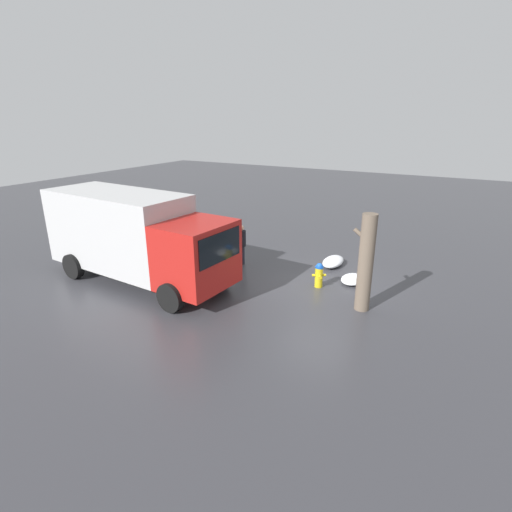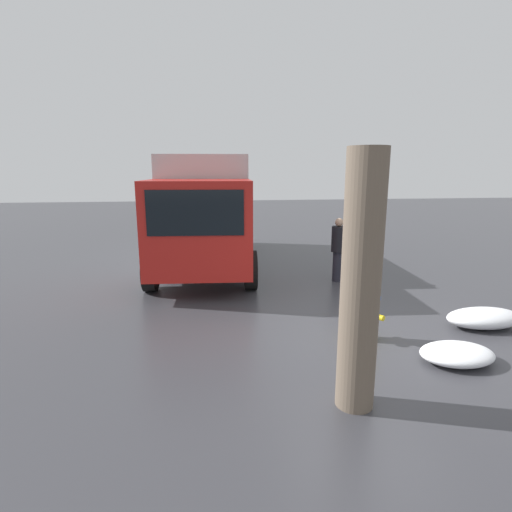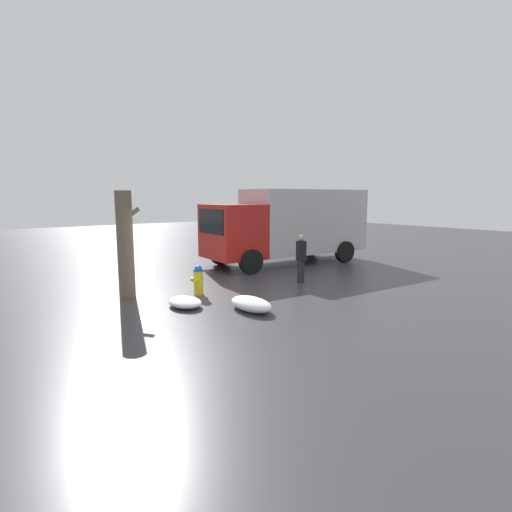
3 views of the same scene
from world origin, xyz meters
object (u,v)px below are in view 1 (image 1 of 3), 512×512
fire_hydrant (319,275)px  pedestrian (242,243)px  tree_trunk (366,263)px  delivery_truck (135,235)px

fire_hydrant → pedestrian: (3.43, -0.62, 0.42)m
tree_trunk → pedestrian: (5.15, -1.55, -0.63)m
tree_trunk → fire_hydrant: bearing=-28.3°
delivery_truck → pedestrian: size_ratio=4.62×
pedestrian → delivery_truck: bearing=-38.7°
fire_hydrant → tree_trunk: bearing=29.0°
fire_hydrant → tree_trunk: (-1.72, 0.93, 1.05)m
tree_trunk → delivery_truck: size_ratio=0.41×
delivery_truck → pedestrian: (-2.36, -3.15, -0.81)m
delivery_truck → pedestrian: delivery_truck is taller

